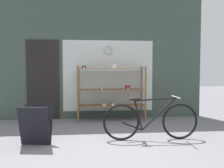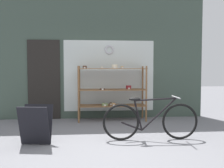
% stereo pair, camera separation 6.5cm
% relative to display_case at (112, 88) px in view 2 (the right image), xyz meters
% --- Properties ---
extents(ground_plane, '(30.00, 30.00, 0.00)m').
position_rel_display_case_xyz_m(ground_plane, '(-0.25, -2.48, -0.84)').
color(ground_plane, slate).
extents(storefront_facade, '(5.57, 0.13, 3.50)m').
position_rel_display_case_xyz_m(storefront_facade, '(-0.29, 0.39, 0.87)').
color(storefront_facade, '#3D4C42').
rests_on(storefront_facade, ground_plane).
extents(display_case, '(1.74, 0.50, 1.45)m').
position_rel_display_case_xyz_m(display_case, '(0.00, 0.00, 0.00)').
color(display_case, brown).
rests_on(display_case, ground_plane).
extents(bicycle, '(1.80, 0.46, 0.81)m').
position_rel_display_case_xyz_m(bicycle, '(0.56, -1.86, -0.47)').
color(bicycle, black).
rests_on(bicycle, ground_plane).
extents(sandwich_board, '(0.57, 0.45, 0.69)m').
position_rel_display_case_xyz_m(sandwich_board, '(-1.51, -1.97, -0.48)').
color(sandwich_board, black).
rests_on(sandwich_board, ground_plane).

